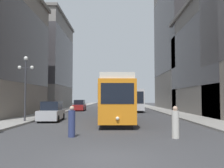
# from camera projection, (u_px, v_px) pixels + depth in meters

# --- Properties ---
(ground_plane) EXTENTS (200.00, 200.00, 0.00)m
(ground_plane) POSITION_uv_depth(u_px,v_px,m) (107.00, 159.00, 8.78)
(ground_plane) COLOR #38383A
(sidewalk_left) EXTENTS (3.00, 120.00, 0.15)m
(sidewalk_left) POSITION_uv_depth(u_px,v_px,m) (70.00, 108.00, 48.80)
(sidewalk_left) COLOR gray
(sidewalk_left) RESTS_ON ground
(sidewalk_right) EXTENTS (3.00, 120.00, 0.15)m
(sidewalk_right) POSITION_uv_depth(u_px,v_px,m) (156.00, 109.00, 48.63)
(sidewalk_right) COLOR gray
(sidewalk_right) RESTS_ON ground
(streetcar) EXTENTS (3.03, 12.22, 3.89)m
(streetcar) POSITION_uv_depth(u_px,v_px,m) (114.00, 98.00, 22.45)
(streetcar) COLOR black
(streetcar) RESTS_ON ground
(transit_bus) EXTENTS (2.62, 12.68, 3.45)m
(transit_bus) POSITION_uv_depth(u_px,v_px,m) (132.00, 99.00, 41.27)
(transit_bus) COLOR black
(transit_bus) RESTS_ON ground
(parked_car_left_near) EXTENTS (1.92, 4.70, 1.82)m
(parked_car_left_near) POSITION_uv_depth(u_px,v_px,m) (80.00, 106.00, 41.85)
(parked_car_left_near) COLOR black
(parked_car_left_near) RESTS_ON ground
(parked_car_left_mid) EXTENTS (2.05, 4.73, 1.82)m
(parked_car_left_mid) POSITION_uv_depth(u_px,v_px,m) (52.00, 112.00, 23.29)
(parked_car_left_mid) COLOR black
(parked_car_left_mid) RESTS_ON ground
(pedestrian_crossing_near) EXTENTS (0.38, 0.38, 1.71)m
(pedestrian_crossing_near) POSITION_uv_depth(u_px,v_px,m) (175.00, 123.00, 13.25)
(pedestrian_crossing_near) COLOR beige
(pedestrian_crossing_near) RESTS_ON ground
(pedestrian_crossing_far) EXTENTS (0.38, 0.38, 1.71)m
(pedestrian_crossing_far) POSITION_uv_depth(u_px,v_px,m) (72.00, 122.00, 13.67)
(pedestrian_crossing_far) COLOR navy
(pedestrian_crossing_far) RESTS_ON ground
(lamp_post_left_near) EXTENTS (1.41, 0.36, 5.65)m
(lamp_post_left_near) POSITION_uv_depth(u_px,v_px,m) (26.00, 78.00, 21.75)
(lamp_post_left_near) COLOR #333338
(lamp_post_left_near) RESTS_ON sidewalk_left
(building_left_corner) EXTENTS (12.55, 18.29, 18.71)m
(building_left_corner) POSITION_uv_depth(u_px,v_px,m) (37.00, 62.00, 51.72)
(building_left_corner) COLOR gray
(building_left_corner) RESTS_ON ground
(building_right_far) EXTENTS (13.18, 20.85, 28.56)m
(building_right_far) POSITION_uv_depth(u_px,v_px,m) (194.00, 35.00, 49.75)
(building_right_far) COLOR slate
(building_right_far) RESTS_ON ground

